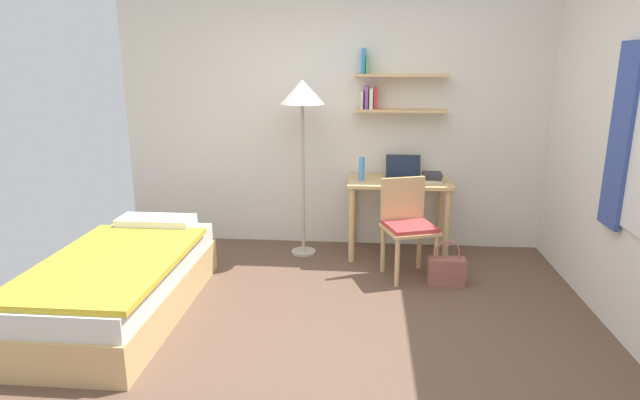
{
  "coord_description": "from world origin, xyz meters",
  "views": [
    {
      "loc": [
        0.25,
        -3.27,
        1.86
      ],
      "look_at": [
        -0.08,
        0.51,
        0.85
      ],
      "focal_mm": 29.78,
      "sensor_mm": 36.0,
      "label": 1
    }
  ],
  "objects": [
    {
      "name": "book_stack",
      "position": [
        0.88,
        1.68,
        0.79
      ],
      "size": [
        0.18,
        0.21,
        0.08
      ],
      "color": "silver",
      "rests_on": "desk"
    },
    {
      "name": "handbag",
      "position": [
        0.95,
        0.99,
        0.13
      ],
      "size": [
        0.31,
        0.13,
        0.39
      ],
      "color": "#99564C",
      "rests_on": "ground_plane"
    },
    {
      "name": "wall_back",
      "position": [
        0.01,
        2.02,
        1.31
      ],
      "size": [
        4.4,
        0.27,
        2.6
      ],
      "color": "silver",
      "rests_on": "ground_plane"
    },
    {
      "name": "standing_lamp",
      "position": [
        -0.34,
        1.65,
        1.48
      ],
      "size": [
        0.41,
        0.41,
        1.68
      ],
      "color": "#B2A893",
      "rests_on": "ground_plane"
    },
    {
      "name": "desk",
      "position": [
        0.57,
        1.7,
        0.6
      ],
      "size": [
        0.97,
        0.57,
        0.75
      ],
      "color": "tan",
      "rests_on": "ground_plane"
    },
    {
      "name": "water_bottle",
      "position": [
        0.21,
        1.67,
        0.86
      ],
      "size": [
        0.06,
        0.06,
        0.22
      ],
      "primitive_type": "cylinder",
      "color": "#4C99DB",
      "rests_on": "desk"
    },
    {
      "name": "laptop",
      "position": [
        0.61,
        1.79,
        0.8
      ],
      "size": [
        0.34,
        0.23,
        0.22
      ],
      "color": "black",
      "rests_on": "desk"
    },
    {
      "name": "bed",
      "position": [
        -1.55,
        0.25,
        0.24
      ],
      "size": [
        0.93,
        1.88,
        0.54
      ],
      "color": "tan",
      "rests_on": "ground_plane"
    },
    {
      "name": "ground_plane",
      "position": [
        0.0,
        0.0,
        0.0
      ],
      "size": [
        5.28,
        5.28,
        0.0
      ],
      "primitive_type": "plane",
      "color": "brown"
    },
    {
      "name": "desk_chair",
      "position": [
        0.62,
        1.19,
        0.48
      ],
      "size": [
        0.53,
        0.52,
        0.86
      ],
      "color": "tan",
      "rests_on": "ground_plane"
    }
  ]
}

